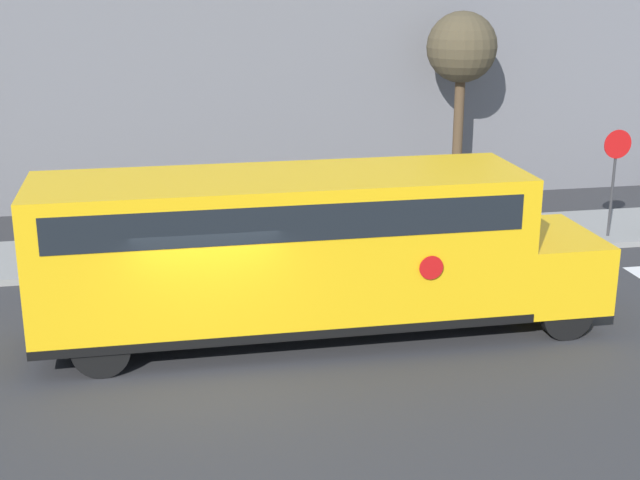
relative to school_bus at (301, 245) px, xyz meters
name	(u,v)px	position (x,y,z in m)	size (l,w,h in m)	color
ground_plane	(210,367)	(-1.83, -1.10, -1.81)	(60.00, 60.00, 0.00)	#333335
sidewalk_strip	(191,252)	(-1.83, 5.40, -1.73)	(44.00, 3.00, 0.15)	gray
building_backdrop	(174,58)	(-1.83, 11.90, 2.31)	(32.00, 4.00, 8.24)	slate
school_bus	(301,245)	(0.00, 0.00, 0.00)	(10.67, 2.57, 3.15)	yellow
stop_sign	(615,168)	(8.76, 4.48, 0.12)	(0.73, 0.10, 2.90)	#38383A
tree_near_sidewalk	(462,51)	(6.03, 8.51, 2.69)	(1.97, 1.97, 5.60)	brown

